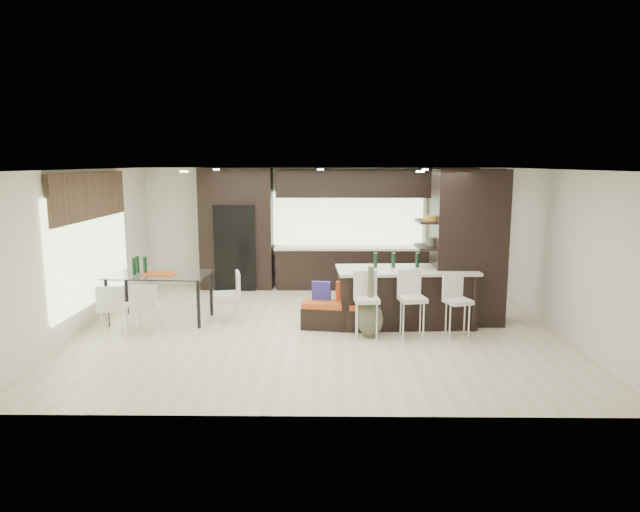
{
  "coord_description": "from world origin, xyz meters",
  "views": [
    {
      "loc": [
        0.13,
        -9.51,
        2.81
      ],
      "look_at": [
        0.0,
        0.6,
        1.15
      ],
      "focal_mm": 32.0,
      "sensor_mm": 36.0,
      "label": 1
    }
  ],
  "objects_px": {
    "kitchen_island": "(405,296)",
    "stool_right": "(458,313)",
    "stool_mid": "(412,311)",
    "floor_vase": "(370,302)",
    "bench": "(338,315)",
    "chair_near": "(147,310)",
    "chair_end": "(227,299)",
    "chair_far": "(114,311)",
    "stool_left": "(366,312)",
    "dining_table": "(161,298)"
  },
  "relations": [
    {
      "from": "chair_near",
      "to": "chair_end",
      "type": "relative_size",
      "value": 0.98
    },
    {
      "from": "bench",
      "to": "dining_table",
      "type": "relative_size",
      "value": 0.68
    },
    {
      "from": "kitchen_island",
      "to": "stool_mid",
      "type": "relative_size",
      "value": 2.67
    },
    {
      "from": "stool_right",
      "to": "chair_far",
      "type": "height_order",
      "value": "stool_right"
    },
    {
      "from": "kitchen_island",
      "to": "bench",
      "type": "xyz_separation_m",
      "value": [
        -1.19,
        -0.28,
        -0.27
      ]
    },
    {
      "from": "stool_left",
      "to": "chair_far",
      "type": "xyz_separation_m",
      "value": [
        -4.17,
        0.18,
        -0.05
      ]
    },
    {
      "from": "floor_vase",
      "to": "dining_table",
      "type": "relative_size",
      "value": 0.66
    },
    {
      "from": "bench",
      "to": "floor_vase",
      "type": "distance_m",
      "value": 0.79
    },
    {
      "from": "chair_end",
      "to": "floor_vase",
      "type": "bearing_deg",
      "value": -123.68
    },
    {
      "from": "stool_right",
      "to": "chair_near",
      "type": "bearing_deg",
      "value": 157.82
    },
    {
      "from": "stool_right",
      "to": "bench",
      "type": "bearing_deg",
      "value": 144.52
    },
    {
      "from": "stool_left",
      "to": "stool_mid",
      "type": "bearing_deg",
      "value": -4.88
    },
    {
      "from": "floor_vase",
      "to": "bench",
      "type": "bearing_deg",
      "value": 138.0
    },
    {
      "from": "dining_table",
      "to": "chair_end",
      "type": "relative_size",
      "value": 2.15
    },
    {
      "from": "stool_mid",
      "to": "floor_vase",
      "type": "distance_m",
      "value": 0.68
    },
    {
      "from": "stool_mid",
      "to": "chair_near",
      "type": "distance_m",
      "value": 4.35
    },
    {
      "from": "bench",
      "to": "kitchen_island",
      "type": "bearing_deg",
      "value": 21.75
    },
    {
      "from": "kitchen_island",
      "to": "chair_far",
      "type": "height_order",
      "value": "kitchen_island"
    },
    {
      "from": "kitchen_island",
      "to": "chair_near",
      "type": "height_order",
      "value": "kitchen_island"
    },
    {
      "from": "kitchen_island",
      "to": "stool_left",
      "type": "xyz_separation_m",
      "value": [
        -0.73,
        -0.81,
        -0.06
      ]
    },
    {
      "from": "stool_right",
      "to": "dining_table",
      "type": "relative_size",
      "value": 0.48
    },
    {
      "from": "kitchen_island",
      "to": "stool_left",
      "type": "bearing_deg",
      "value": -135.63
    },
    {
      "from": "stool_left",
      "to": "bench",
      "type": "bearing_deg",
      "value": 126.29
    },
    {
      "from": "stool_right",
      "to": "chair_end",
      "type": "bearing_deg",
      "value": 145.81
    },
    {
      "from": "stool_right",
      "to": "chair_near",
      "type": "height_order",
      "value": "stool_right"
    },
    {
      "from": "dining_table",
      "to": "chair_end",
      "type": "xyz_separation_m",
      "value": [
        1.19,
        0.0,
        -0.01
      ]
    },
    {
      "from": "kitchen_island",
      "to": "floor_vase",
      "type": "xyz_separation_m",
      "value": [
        -0.67,
        -0.75,
        0.08
      ]
    },
    {
      "from": "floor_vase",
      "to": "chair_end",
      "type": "bearing_deg",
      "value": 159.89
    },
    {
      "from": "chair_far",
      "to": "dining_table",
      "type": "bearing_deg",
      "value": 50.87
    },
    {
      "from": "stool_left",
      "to": "stool_mid",
      "type": "relative_size",
      "value": 0.97
    },
    {
      "from": "chair_near",
      "to": "chair_end",
      "type": "xyz_separation_m",
      "value": [
        1.19,
        0.8,
        0.01
      ]
    },
    {
      "from": "chair_near",
      "to": "stool_mid",
      "type": "bearing_deg",
      "value": -5.76
    },
    {
      "from": "stool_left",
      "to": "chair_near",
      "type": "relative_size",
      "value": 1.08
    },
    {
      "from": "floor_vase",
      "to": "stool_right",
      "type": "bearing_deg",
      "value": -2.14
    },
    {
      "from": "kitchen_island",
      "to": "chair_end",
      "type": "relative_size",
      "value": 2.91
    },
    {
      "from": "chair_near",
      "to": "dining_table",
      "type": "bearing_deg",
      "value": 86.62
    },
    {
      "from": "chair_far",
      "to": "stool_mid",
      "type": "bearing_deg",
      "value": -6.26
    },
    {
      "from": "bench",
      "to": "dining_table",
      "type": "height_order",
      "value": "dining_table"
    },
    {
      "from": "stool_left",
      "to": "stool_mid",
      "type": "distance_m",
      "value": 0.73
    },
    {
      "from": "kitchen_island",
      "to": "stool_right",
      "type": "distance_m",
      "value": 1.09
    },
    {
      "from": "kitchen_island",
      "to": "stool_right",
      "type": "height_order",
      "value": "kitchen_island"
    },
    {
      "from": "kitchen_island",
      "to": "chair_far",
      "type": "bearing_deg",
      "value": -176.07
    },
    {
      "from": "stool_mid",
      "to": "bench",
      "type": "relative_size",
      "value": 0.74
    },
    {
      "from": "kitchen_island",
      "to": "floor_vase",
      "type": "relative_size",
      "value": 2.05
    },
    {
      "from": "stool_mid",
      "to": "chair_far",
      "type": "distance_m",
      "value": 4.91
    },
    {
      "from": "chair_near",
      "to": "bench",
      "type": "bearing_deg",
      "value": 3.01
    },
    {
      "from": "chair_far",
      "to": "chair_end",
      "type": "height_order",
      "value": "chair_end"
    },
    {
      "from": "chair_near",
      "to": "floor_vase",
      "type": "bearing_deg",
      "value": -5.2
    },
    {
      "from": "kitchen_island",
      "to": "stool_right",
      "type": "xyz_separation_m",
      "value": [
        0.73,
        -0.8,
        -0.08
      ]
    },
    {
      "from": "stool_mid",
      "to": "floor_vase",
      "type": "bearing_deg",
      "value": 163.67
    }
  ]
}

